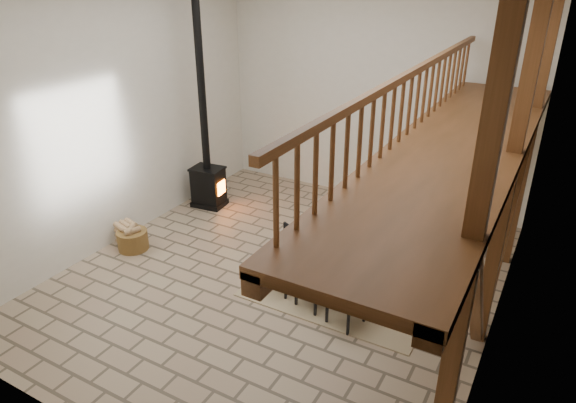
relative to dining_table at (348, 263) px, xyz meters
The scene contains 7 objects.
ground 1.24m from the dining_table, 163.48° to the right, with size 8.00×8.00×0.00m, color gray.
room_shell 2.62m from the dining_table, 77.30° to the right, with size 7.02×8.02×5.01m.
rug 0.41m from the dining_table, 104.37° to the right, with size 3.00×2.50×0.02m, color tan.
dining_table is the anchor object (origin of this frame).
wood_stove 4.29m from the dining_table, 160.83° to the left, with size 0.76×0.62×5.00m.
log_basket 4.18m from the dining_table, 167.27° to the right, with size 0.58×0.58×0.48m.
log_stack 4.41m from the dining_table, 169.13° to the right, with size 0.42×0.43×0.47m.
Camera 1 is at (3.89, -6.66, 5.03)m, focal length 32.00 mm.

